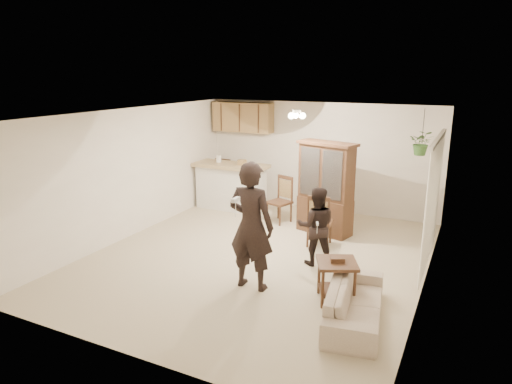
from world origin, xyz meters
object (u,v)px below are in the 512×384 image
at_px(chair_hutch_right, 319,231).
at_px(adult, 251,231).
at_px(chair_hutch_left, 279,210).
at_px(china_hutch, 326,189).
at_px(side_table, 336,280).
at_px(sofa, 355,294).
at_px(chair_bar, 220,189).
at_px(child, 316,226).

bearing_deg(chair_hutch_right, adult, 72.21).
bearing_deg(adult, chair_hutch_left, -73.53).
xyz_separation_m(china_hutch, chair_hutch_right, (0.13, -0.70, -0.63)).
height_order(adult, chair_hutch_left, adult).
distance_m(china_hutch, chair_hutch_right, 0.95).
bearing_deg(side_table, chair_hutch_right, 114.71).
xyz_separation_m(chair_hutch_left, chair_hutch_right, (1.21, -0.91, 0.00)).
xyz_separation_m(adult, chair_hutch_left, (-0.84, 3.02, -0.62)).
bearing_deg(chair_hutch_left, china_hutch, 7.09).
distance_m(adult, chair_hutch_left, 3.20).
xyz_separation_m(sofa, china_hutch, (-1.40, 3.06, 0.55)).
bearing_deg(chair_hutch_right, chair_bar, -37.56).
xyz_separation_m(child, side_table, (0.69, -1.11, -0.37)).
distance_m(china_hutch, side_table, 2.92).
distance_m(child, chair_bar, 4.40).
height_order(sofa, china_hutch, china_hutch).
relative_size(child, chair_hutch_right, 1.35).
bearing_deg(child, chair_hutch_left, -72.56).
bearing_deg(child, chair_bar, -59.50).
height_order(sofa, child, child).
xyz_separation_m(chair_bar, chair_hutch_right, (3.24, -1.85, -0.01)).
xyz_separation_m(child, chair_hutch_right, (-0.21, 0.85, -0.39)).
relative_size(child, chair_hutch_left, 1.35).
relative_size(sofa, child, 1.39).
distance_m(child, china_hutch, 1.61).
distance_m(chair_hutch_left, chair_hutch_right, 1.52).
height_order(child, side_table, child).
bearing_deg(adult, chair_bar, -53.13).
relative_size(china_hutch, chair_hutch_right, 1.85).
bearing_deg(chair_bar, chair_hutch_left, -28.38).
bearing_deg(chair_hutch_right, china_hutch, -87.74).
relative_size(china_hutch, chair_bar, 1.79).
bearing_deg(china_hutch, adult, -79.57).
xyz_separation_m(sofa, chair_hutch_left, (-2.49, 3.27, -0.08)).
relative_size(adult, chair_hutch_right, 1.80).
xyz_separation_m(adult, china_hutch, (0.24, 2.81, 0.01)).
distance_m(side_table, chair_bar, 5.63).
bearing_deg(chair_hutch_right, sofa, 110.52).
xyz_separation_m(china_hutch, chair_hutch_left, (-1.09, 0.21, -0.63)).
height_order(adult, chair_bar, adult).
bearing_deg(sofa, chair_bar, 37.89).
bearing_deg(child, chair_hutch_right, -97.44).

